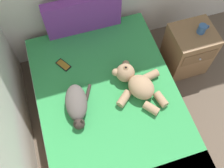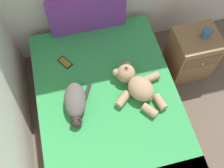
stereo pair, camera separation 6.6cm
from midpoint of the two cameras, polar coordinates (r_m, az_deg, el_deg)
bed at (r=2.54m, az=-1.09°, el=-6.25°), size 1.31×1.90×0.48m
patterned_cushion at (r=2.63m, az=-7.18°, el=14.86°), size 0.76×0.10×0.40m
cat at (r=2.25m, az=-8.66°, el=-4.47°), size 0.29×0.42×0.15m
teddy_bear at (r=2.31m, az=4.61°, el=0.14°), size 0.47×0.57×0.19m
cell_phone at (r=2.54m, az=-11.43°, el=4.14°), size 0.14×0.16×0.01m
nightstand at (r=2.94m, az=15.76°, el=7.22°), size 0.44×0.42×0.58m
mug at (r=2.71m, az=18.60°, el=11.46°), size 0.12×0.08×0.09m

